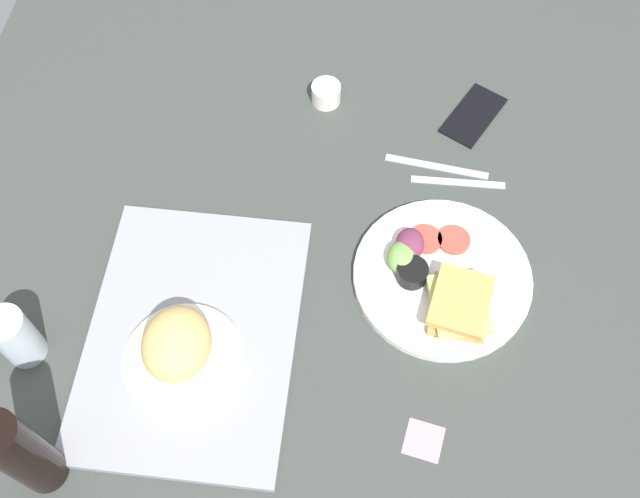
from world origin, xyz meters
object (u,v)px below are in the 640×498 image
(bread_plate_near, at_px, (179,350))
(plate_with_salad, at_px, (440,278))
(drinking_glass, at_px, (16,337))
(cell_phone, at_px, (474,115))
(serving_tray, at_px, (193,335))
(knife, at_px, (437,166))
(sticky_note, at_px, (424,440))
(espresso_cup, at_px, (326,94))
(fork, at_px, (458,182))
(soda_bottle, at_px, (22,454))

(bread_plate_near, xyz_separation_m, plate_with_salad, (0.19, -0.39, -0.04))
(drinking_glass, relative_size, cell_phone, 0.79)
(serving_tray, xyz_separation_m, plate_with_salad, (0.15, -0.39, 0.01))
(knife, bearing_deg, bread_plate_near, 54.80)
(knife, bearing_deg, serving_tray, 52.03)
(drinking_glass, height_order, sticky_note, drinking_glass)
(serving_tray, height_order, espresso_cup, espresso_cup)
(serving_tray, relative_size, knife, 2.37)
(serving_tray, relative_size, drinking_glass, 3.94)
(fork, bearing_deg, espresso_cup, -33.93)
(sticky_note, bearing_deg, serving_tray, 72.49)
(bread_plate_near, height_order, drinking_glass, drinking_glass)
(soda_bottle, distance_m, knife, 0.83)
(fork, xyz_separation_m, sticky_note, (-0.48, 0.03, -0.00))
(bread_plate_near, bearing_deg, soda_bottle, 139.36)
(serving_tray, bearing_deg, cell_phone, -40.22)
(serving_tray, bearing_deg, plate_with_salad, -68.88)
(espresso_cup, distance_m, cell_phone, 0.29)
(drinking_glass, height_order, espresso_cup, drinking_glass)
(espresso_cup, bearing_deg, sticky_note, -160.39)
(fork, bearing_deg, soda_bottle, 43.32)
(plate_with_salad, distance_m, cell_phone, 0.37)
(drinking_glass, bearing_deg, serving_tray, -77.70)
(espresso_cup, relative_size, fork, 0.33)
(serving_tray, xyz_separation_m, sticky_note, (-0.12, -0.38, -0.01))
(plate_with_salad, relative_size, fork, 1.75)
(bread_plate_near, height_order, fork, bread_plate_near)
(fork, distance_m, cell_phone, 0.16)
(knife, xyz_separation_m, cell_phone, (0.13, -0.06, 0.00))
(bread_plate_near, relative_size, espresso_cup, 3.41)
(bread_plate_near, xyz_separation_m, soda_bottle, (-0.19, 0.16, 0.05))
(serving_tray, xyz_separation_m, drinking_glass, (-0.06, 0.26, 0.05))
(plate_with_salad, xyz_separation_m, cell_phone, (0.37, -0.05, -0.01))
(espresso_cup, bearing_deg, cell_phone, -90.43)
(soda_bottle, height_order, cell_phone, soda_bottle)
(drinking_glass, relative_size, sticky_note, 2.04)
(cell_phone, bearing_deg, fork, -160.57)
(serving_tray, height_order, sticky_note, serving_tray)
(bread_plate_near, bearing_deg, drinking_glass, 92.73)
(plate_with_salad, relative_size, drinking_glass, 2.61)
(serving_tray, height_order, fork, serving_tray)
(fork, relative_size, cell_phone, 1.18)
(plate_with_salad, distance_m, fork, 0.21)
(soda_bottle, xyz_separation_m, sticky_note, (0.12, -0.55, -0.11))
(cell_phone, bearing_deg, knife, -178.39)
(serving_tray, bearing_deg, knife, -43.91)
(fork, bearing_deg, drinking_glass, 29.43)
(soda_bottle, xyz_separation_m, knife, (0.62, -0.54, -0.10))
(soda_bottle, height_order, espresso_cup, soda_bottle)
(espresso_cup, bearing_deg, soda_bottle, 157.02)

